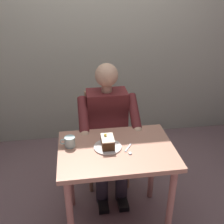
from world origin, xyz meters
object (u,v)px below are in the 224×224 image
at_px(chair, 106,133).
at_px(coffee_cup, 70,142).
at_px(seated_person, 108,129).
at_px(dining_table, 116,162).
at_px(cake_slice, 108,142).
at_px(dessert_spoon, 129,151).

xyz_separation_m(chair, coffee_cup, (0.34, 0.57, 0.29)).
relative_size(chair, seated_person, 0.73).
xyz_separation_m(dining_table, chair, (0.00, -0.64, -0.13)).
relative_size(dining_table, chair, 0.95).
distance_m(cake_slice, dessert_spoon, 0.17).
bearing_deg(dessert_spoon, dining_table, -29.50).
distance_m(dining_table, chair, 0.66).
xyz_separation_m(cake_slice, dessert_spoon, (-0.15, 0.07, -0.04)).
distance_m(chair, cake_slice, 0.70).
xyz_separation_m(seated_person, cake_slice, (0.06, 0.45, 0.16)).
height_order(dining_table, coffee_cup, coffee_cup).
bearing_deg(coffee_cup, dining_table, 167.38).
height_order(seated_person, cake_slice, seated_person).
bearing_deg(cake_slice, coffee_cup, -11.54).
distance_m(dining_table, cake_slice, 0.18).
relative_size(chair, cake_slice, 6.59).
bearing_deg(dessert_spoon, coffee_cup, -16.30).
xyz_separation_m(seated_person, coffee_cup, (0.34, 0.40, 0.15)).
bearing_deg(dining_table, cake_slice, -17.19).
height_order(dining_table, chair, chair).
height_order(coffee_cup, dessert_spoon, coffee_cup).
bearing_deg(seated_person, dessert_spoon, 99.26).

